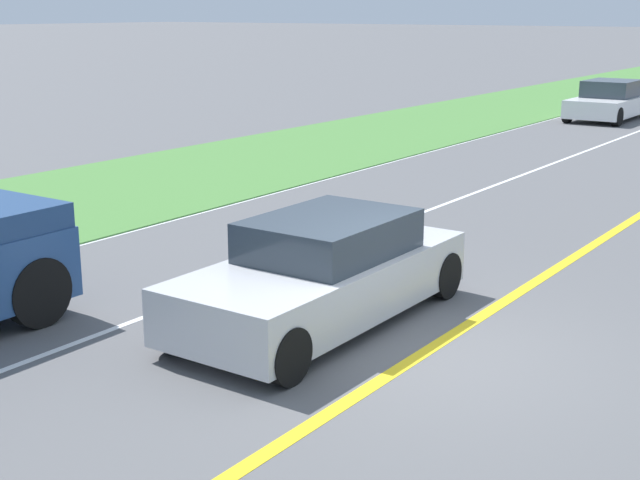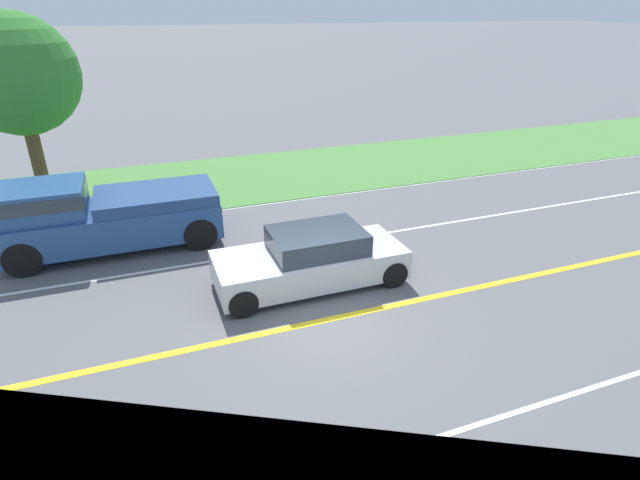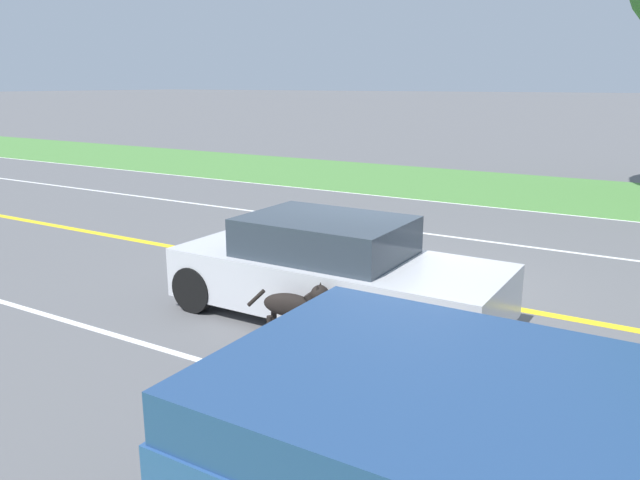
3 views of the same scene
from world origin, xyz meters
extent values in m
plane|color=#5B5B5E|center=(0.00, 0.00, 0.00)|extent=(400.00, 400.00, 0.00)
cube|color=yellow|center=(0.00, 0.00, 0.00)|extent=(0.18, 160.00, 0.01)
cube|color=white|center=(7.00, 0.00, 0.00)|extent=(0.14, 160.00, 0.01)
cube|color=white|center=(3.50, 0.00, 0.00)|extent=(0.10, 160.00, 0.01)
cube|color=white|center=(-3.50, 0.00, 0.00)|extent=(0.10, 160.00, 0.01)
cube|color=#4C843D|center=(10.00, 0.00, 0.01)|extent=(6.00, 160.00, 0.03)
cube|color=silver|center=(1.55, -0.16, 0.51)|extent=(1.75, 4.35, 0.67)
cube|color=#2D3842|center=(1.55, -0.33, 1.09)|extent=(1.51, 2.09, 0.49)
cylinder|color=black|center=(2.34, 1.61, 0.32)|extent=(0.22, 0.63, 0.63)
cylinder|color=black|center=(2.34, -1.92, 0.32)|extent=(0.22, 0.63, 0.63)
cylinder|color=black|center=(0.76, 1.61, 0.32)|extent=(0.22, 0.63, 0.63)
cylinder|color=black|center=(0.76, -1.92, 0.32)|extent=(0.22, 0.63, 0.63)
ellipsoid|color=black|center=(2.65, -0.17, 0.52)|extent=(0.35, 0.65, 0.28)
cylinder|color=black|center=(2.67, 0.06, 0.19)|extent=(0.07, 0.07, 0.38)
cylinder|color=black|center=(2.77, -0.36, 0.19)|extent=(0.07, 0.07, 0.38)
cylinder|color=black|center=(2.53, 0.03, 0.19)|extent=(0.07, 0.07, 0.38)
cylinder|color=black|center=(2.64, -0.40, 0.19)|extent=(0.07, 0.07, 0.38)
cylinder|color=black|center=(2.59, 0.09, 0.63)|extent=(0.17, 0.20, 0.17)
sphere|color=black|center=(2.56, 0.20, 0.69)|extent=(0.26, 0.26, 0.21)
ellipsoid|color=#331E14|center=(2.53, 0.34, 0.67)|extent=(0.12, 0.12, 0.08)
cone|color=black|center=(2.62, 0.20, 0.77)|extent=(0.08, 0.08, 0.10)
cone|color=black|center=(2.51, 0.17, 0.77)|extent=(0.08, 0.08, 0.10)
cylinder|color=black|center=(2.75, -0.57, 0.56)|extent=(0.10, 0.24, 0.23)
cube|color=#284C84|center=(5.26, 4.04, 0.71)|extent=(2.07, 5.42, 0.89)
cube|color=#284C84|center=(5.26, 5.62, 1.54)|extent=(1.82, 2.05, 0.76)
cube|color=#2D3842|center=(5.26, 5.62, 1.65)|extent=(1.84, 2.07, 0.33)
cube|color=navy|center=(5.26, 2.91, 1.31)|extent=(2.03, 3.08, 0.31)
cylinder|color=black|center=(6.21, 6.14, 0.44)|extent=(0.22, 0.88, 0.88)
cylinder|color=black|center=(6.21, 1.95, 0.44)|extent=(0.22, 0.88, 0.88)
cylinder|color=black|center=(4.32, 6.14, 0.44)|extent=(0.22, 0.88, 0.88)
cylinder|color=black|center=(4.32, 1.95, 0.44)|extent=(0.22, 0.88, 0.88)
cylinder|color=brown|center=(9.85, 6.24, 1.44)|extent=(0.42, 0.42, 2.88)
sphere|color=#337A2D|center=(9.85, 6.24, 4.06)|extent=(3.62, 3.62, 3.62)
camera|label=1|loc=(-4.47, 8.47, 3.79)|focal=50.00mm
camera|label=2|loc=(-8.07, 3.22, 5.89)|focal=28.00mm
camera|label=3|loc=(8.31, 3.68, 3.03)|focal=35.00mm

